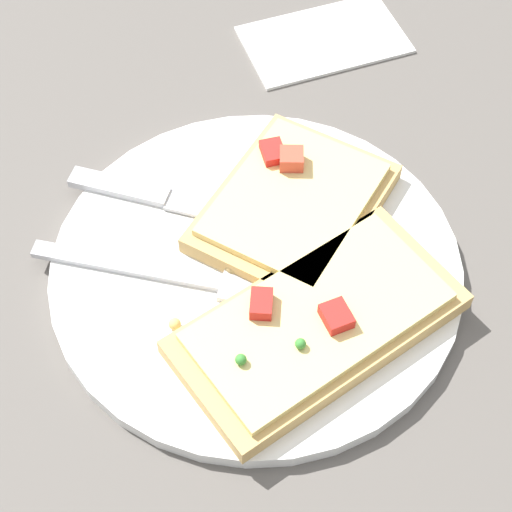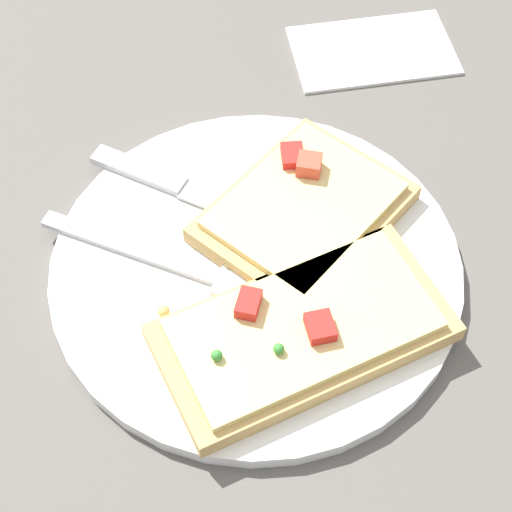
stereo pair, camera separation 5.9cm
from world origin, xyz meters
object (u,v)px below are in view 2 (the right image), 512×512
Objects in this scene: plate at (256,269)px; fork at (198,271)px; pizza_slice_main at (303,330)px; pizza_slice_corner at (304,210)px; napkin at (373,49)px; knife at (193,192)px.

plate is 0.04m from fork.
plate is 0.07m from pizza_slice_main.
pizza_slice_corner reaches higher than fork.
pizza_slice_corner is at bearing 61.66° from pizza_slice_main.
fork is 1.10× the size of pizza_slice_corner.
pizza_slice_corner is (0.04, 0.03, 0.02)m from plate.
knife is at bearing -141.28° from napkin.
pizza_slice_corner is (0.08, -0.04, 0.01)m from knife.
napkin is at bearing 50.36° from pizza_slice_main.
plate is 0.26m from napkin.
plate reaches higher than napkin.
pizza_slice_main reaches higher than knife.
fork is (-0.04, -0.00, 0.01)m from plate.
napkin is (0.10, 0.18, -0.02)m from pizza_slice_corner.
pizza_slice_corner is at bearing 10.34° from knife.
knife reaches higher than fork.
napkin is (0.12, 0.28, -0.02)m from pizza_slice_main.
knife is 0.23m from napkin.
napkin is at bearing 56.44° from plate.
fork is 0.28m from napkin.
pizza_slice_corner reaches higher than plate.
fork is at bearing 117.96° from pizza_slice_main.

